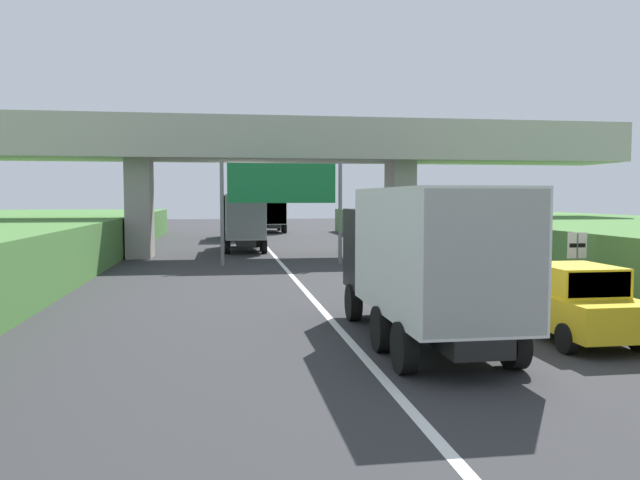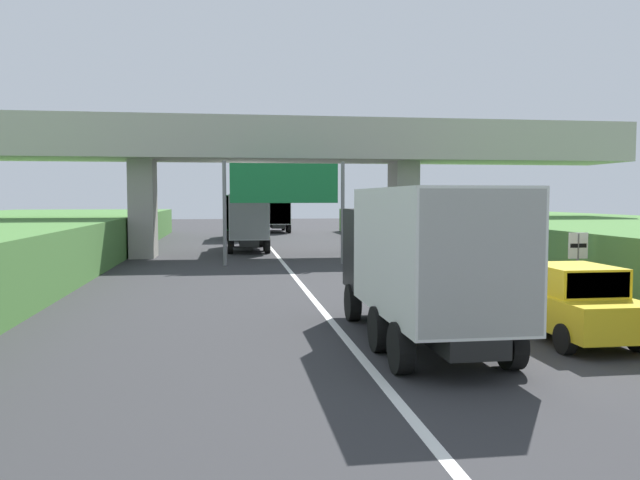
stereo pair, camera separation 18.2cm
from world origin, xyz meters
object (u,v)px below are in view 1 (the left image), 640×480
at_px(truck_green, 237,214).
at_px(overhead_highway_sign, 282,189).
at_px(truck_white, 271,212).
at_px(speed_limit_sign, 577,258).
at_px(truck_silver, 244,219).
at_px(car_yellow, 572,302).
at_px(truck_black, 423,257).
at_px(construction_barrel_4, 533,288).
at_px(construction_barrel_3, 601,308).

bearing_deg(truck_green, overhead_highway_sign, -84.96).
bearing_deg(truck_white, speed_limit_sign, -82.42).
bearing_deg(overhead_highway_sign, truck_silver, 99.86).
relative_size(speed_limit_sign, car_yellow, 0.54).
bearing_deg(truck_black, construction_barrel_4, 42.88).
distance_m(truck_silver, construction_barrel_3, 25.92).
relative_size(truck_green, truck_silver, 1.00).
height_order(speed_limit_sign, truck_green, truck_green).
bearing_deg(truck_green, truck_silver, -88.79).
xyz_separation_m(truck_green, construction_barrel_3, (8.32, -35.77, -1.47)).
xyz_separation_m(truck_green, truck_silver, (0.24, -11.18, 0.00)).
height_order(truck_green, truck_silver, same).
height_order(speed_limit_sign, construction_barrel_3, speed_limit_sign).
height_order(overhead_highway_sign, construction_barrel_3, overhead_highway_sign).
distance_m(speed_limit_sign, construction_barrel_3, 2.87).
height_order(truck_black, construction_barrel_4, truck_black).
xyz_separation_m(truck_black, truck_silver, (-3.06, 25.67, 0.00)).
relative_size(overhead_highway_sign, speed_limit_sign, 2.64).
bearing_deg(construction_barrel_3, truck_green, 103.10).
bearing_deg(truck_silver, car_yellow, -75.72).
height_order(truck_silver, construction_barrel_3, truck_silver).
bearing_deg(car_yellow, speed_limit_sign, 58.05).
distance_m(truck_silver, car_yellow, 26.65).
distance_m(car_yellow, construction_barrel_3, 1.98).
distance_m(truck_green, truck_black, 37.00).
bearing_deg(truck_silver, construction_barrel_4, -68.82).
bearing_deg(truck_green, truck_black, -84.89).
bearing_deg(truck_green, truck_white, 70.14).
bearing_deg(truck_white, truck_green, -109.86).
distance_m(overhead_highway_sign, truck_black, 17.10).
bearing_deg(truck_white, truck_black, -90.20).
xyz_separation_m(overhead_highway_sign, construction_barrel_3, (6.57, -15.85, -3.18)).
height_order(truck_white, truck_black, same).
xyz_separation_m(overhead_highway_sign, construction_barrel_4, (6.61, -12.24, -3.18)).
xyz_separation_m(overhead_highway_sign, truck_black, (1.54, -16.94, -1.71)).
bearing_deg(construction_barrel_4, speed_limit_sign, -53.25).
bearing_deg(speed_limit_sign, car_yellow, -121.95).
bearing_deg(truck_silver, truck_white, 81.18).
relative_size(overhead_highway_sign, truck_green, 0.81).
bearing_deg(construction_barrel_4, car_yellow, -107.88).
xyz_separation_m(truck_silver, car_yellow, (6.57, -25.80, -1.08)).
distance_m(truck_white, truck_black, 46.43).
distance_m(overhead_highway_sign, car_yellow, 18.02).
relative_size(speed_limit_sign, truck_white, 0.31).
bearing_deg(speed_limit_sign, construction_barrel_4, 126.75).
relative_size(truck_white, truck_green, 1.00).
bearing_deg(overhead_highway_sign, construction_barrel_3, -67.51).
distance_m(speed_limit_sign, car_yellow, 4.49).
distance_m(truck_silver, construction_barrel_4, 22.54).
bearing_deg(overhead_highway_sign, car_yellow, -73.52).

